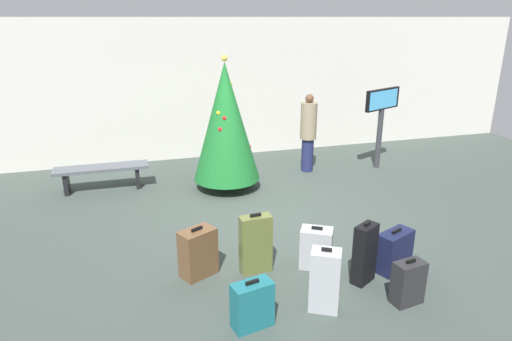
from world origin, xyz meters
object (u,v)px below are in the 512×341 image
holiday_tree (226,122)px  suitcase_6 (316,248)px  suitcase_3 (365,254)px  flight_info_kiosk (382,112)px  suitcase_2 (256,244)px  suitcase_4 (394,251)px  waiting_bench (102,172)px  suitcase_1 (325,280)px  suitcase_5 (408,283)px  suitcase_7 (198,253)px  traveller_0 (308,131)px  suitcase_0 (252,305)px

holiday_tree → suitcase_6: 3.43m
suitcase_3 → flight_info_kiosk: bearing=57.3°
suitcase_2 → flight_info_kiosk: bearing=41.6°
flight_info_kiosk → suitcase_3: size_ratio=2.12×
suitcase_4 → waiting_bench: bearing=132.6°
holiday_tree → flight_info_kiosk: (3.54, 0.32, -0.06)m
suitcase_1 → suitcase_5: 1.01m
flight_info_kiosk → suitcase_1: size_ratio=2.24×
flight_info_kiosk → suitcase_7: (-4.59, -3.30, -0.95)m
holiday_tree → suitcase_7: size_ratio=3.76×
holiday_tree → traveller_0: holiday_tree is taller
holiday_tree → suitcase_6: (0.50, -3.22, -1.05)m
traveller_0 → suitcase_4: size_ratio=2.84×
suitcase_5 → suitcase_6: suitcase_6 is taller
suitcase_1 → suitcase_2: (-0.53, 1.01, 0.02)m
waiting_bench → suitcase_1: 5.35m
suitcase_1 → traveller_0: bearing=69.9°
suitcase_2 → suitcase_5: bearing=-37.6°
suitcase_6 → suitcase_3: bearing=-48.6°
waiting_bench → suitcase_6: suitcase_6 is taller
suitcase_6 → suitcase_7: size_ratio=0.88×
suitcase_3 → suitcase_6: (-0.44, 0.50, -0.12)m
holiday_tree → waiting_bench: (-2.36, 0.59, -0.96)m
suitcase_2 → waiting_bench: bearing=119.2°
flight_info_kiosk → traveller_0: bearing=172.2°
suitcase_1 → suitcase_7: 1.70m
suitcase_1 → suitcase_6: bearing=72.5°
suitcase_0 → suitcase_7: 1.26m
suitcase_4 → suitcase_5: size_ratio=1.03×
suitcase_4 → suitcase_5: 0.73m
holiday_tree → suitcase_2: bearing=-95.7°
suitcase_7 → suitcase_2: bearing=-8.8°
suitcase_6 → suitcase_1: bearing=-107.5°
waiting_bench → suitcase_3: bearing=-52.5°
suitcase_0 → suitcase_4: (2.13, 0.59, 0.01)m
suitcase_0 → suitcase_6: suitcase_6 is taller
suitcase_4 → suitcase_6: suitcase_6 is taller
waiting_bench → suitcase_3: 5.43m
waiting_bench → suitcase_0: 5.05m
flight_info_kiosk → suitcase_2: flight_info_kiosk is taller
holiday_tree → flight_info_kiosk: holiday_tree is taller
holiday_tree → suitcase_6: size_ratio=4.29×
suitcase_3 → suitcase_6: 0.67m
suitcase_0 → suitcase_5: (1.88, -0.10, -0.00)m
waiting_bench → suitcase_4: 5.66m
suitcase_7 → traveller_0: bearing=49.7°
waiting_bench → suitcase_7: 3.80m
flight_info_kiosk → suitcase_4: bearing=-117.9°
waiting_bench → suitcase_3: suitcase_3 is taller
holiday_tree → flight_info_kiosk: bearing=5.2°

